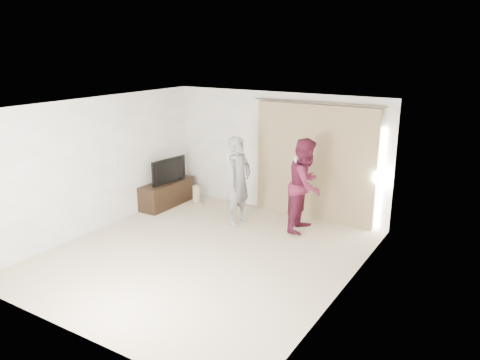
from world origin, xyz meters
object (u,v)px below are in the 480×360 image
Objects in this scene: tv_console at (167,193)px; person_man at (239,181)px; person_woman at (306,185)px; tv at (166,170)px.

person_man is (2.00, -0.11, 0.63)m from tv_console.
tv is at bearing -175.09° from person_woman.
tv_console is 2.10m from person_man.
tv_console is 0.56m from tv.
person_woman is (3.29, 0.28, 0.65)m from tv_console.
person_woman reaches higher than tv.
tv is 0.54× the size of person_man.
person_man is 0.98× the size of person_woman.
person_man is at bearing -3.10° from tv_console.
tv_console is 0.78× the size of person_woman.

